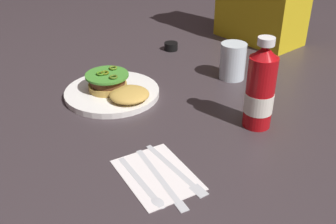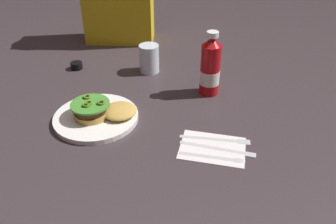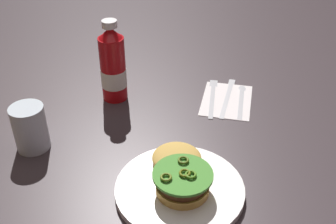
{
  "view_description": "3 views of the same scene",
  "coord_description": "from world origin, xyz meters",
  "px_view_note": "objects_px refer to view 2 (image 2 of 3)",
  "views": [
    {
      "loc": [
        0.77,
        -0.61,
        0.52
      ],
      "look_at": [
        0.16,
        -0.09,
        0.06
      ],
      "focal_mm": 43.11,
      "sensor_mm": 36.0,
      "label": 1
    },
    {
      "loc": [
        0.17,
        -0.93,
        0.59
      ],
      "look_at": [
        0.14,
        -0.1,
        0.05
      ],
      "focal_mm": 35.73,
      "sensor_mm": 36.0,
      "label": 2
    },
    {
      "loc": [
        -0.68,
        -0.08,
        0.6
      ],
      "look_at": [
        0.14,
        -0.05,
        0.04
      ],
      "focal_mm": 43.69,
      "sensor_mm": 36.0,
      "label": 3
    }
  ],
  "objects_px": {
    "condiment_cup": "(77,66)",
    "butter_knife": "(222,148)",
    "burger_sandwich": "(101,110)",
    "napkin": "(212,148)",
    "ketchup_bottle": "(210,68)",
    "water_glass": "(149,59)",
    "fork_utensil": "(221,139)",
    "dinner_plate": "(96,117)",
    "spoon_utensil": "(222,157)"
  },
  "relations": [
    {
      "from": "spoon_utensil",
      "to": "butter_knife",
      "type": "relative_size",
      "value": 0.85
    },
    {
      "from": "water_glass",
      "to": "spoon_utensil",
      "type": "relative_size",
      "value": 0.61
    },
    {
      "from": "spoon_utensil",
      "to": "napkin",
      "type": "bearing_deg",
      "value": 115.65
    },
    {
      "from": "ketchup_bottle",
      "to": "condiment_cup",
      "type": "distance_m",
      "value": 0.55
    },
    {
      "from": "ketchup_bottle",
      "to": "water_glass",
      "type": "distance_m",
      "value": 0.28
    },
    {
      "from": "fork_utensil",
      "to": "condiment_cup",
      "type": "bearing_deg",
      "value": 140.58
    },
    {
      "from": "burger_sandwich",
      "to": "ketchup_bottle",
      "type": "bearing_deg",
      "value": 28.09
    },
    {
      "from": "water_glass",
      "to": "butter_knife",
      "type": "height_order",
      "value": "water_glass"
    },
    {
      "from": "burger_sandwich",
      "to": "spoon_utensil",
      "type": "bearing_deg",
      "value": -25.49
    },
    {
      "from": "butter_knife",
      "to": "ketchup_bottle",
      "type": "bearing_deg",
      "value": 93.51
    },
    {
      "from": "ketchup_bottle",
      "to": "water_glass",
      "type": "relative_size",
      "value": 2.07
    },
    {
      "from": "burger_sandwich",
      "to": "condiment_cup",
      "type": "xyz_separation_m",
      "value": [
        -0.17,
        0.35,
        -0.02
      ]
    },
    {
      "from": "water_glass",
      "to": "fork_utensil",
      "type": "height_order",
      "value": "water_glass"
    },
    {
      "from": "water_glass",
      "to": "fork_utensil",
      "type": "relative_size",
      "value": 0.53
    },
    {
      "from": "napkin",
      "to": "spoon_utensil",
      "type": "relative_size",
      "value": 1.01
    },
    {
      "from": "water_glass",
      "to": "fork_utensil",
      "type": "distance_m",
      "value": 0.49
    },
    {
      "from": "ketchup_bottle",
      "to": "spoon_utensil",
      "type": "height_order",
      "value": "ketchup_bottle"
    },
    {
      "from": "dinner_plate",
      "to": "napkin",
      "type": "height_order",
      "value": "dinner_plate"
    },
    {
      "from": "condiment_cup",
      "to": "spoon_utensil",
      "type": "distance_m",
      "value": 0.74
    },
    {
      "from": "butter_knife",
      "to": "fork_utensil",
      "type": "distance_m",
      "value": 0.04
    },
    {
      "from": "condiment_cup",
      "to": "napkin",
      "type": "relative_size",
      "value": 0.26
    },
    {
      "from": "ketchup_bottle",
      "to": "condiment_cup",
      "type": "height_order",
      "value": "ketchup_bottle"
    },
    {
      "from": "condiment_cup",
      "to": "butter_knife",
      "type": "xyz_separation_m",
      "value": [
        0.53,
        -0.48,
        -0.01
      ]
    },
    {
      "from": "dinner_plate",
      "to": "condiment_cup",
      "type": "xyz_separation_m",
      "value": [
        -0.16,
        0.35,
        0.01
      ]
    },
    {
      "from": "condiment_cup",
      "to": "water_glass",
      "type": "bearing_deg",
      "value": -2.1
    },
    {
      "from": "butter_knife",
      "to": "spoon_utensil",
      "type": "bearing_deg",
      "value": -97.97
    },
    {
      "from": "dinner_plate",
      "to": "spoon_utensil",
      "type": "xyz_separation_m",
      "value": [
        0.37,
        -0.17,
        -0.0
      ]
    },
    {
      "from": "burger_sandwich",
      "to": "water_glass",
      "type": "xyz_separation_m",
      "value": [
        0.12,
        0.34,
        0.02
      ]
    },
    {
      "from": "dinner_plate",
      "to": "fork_utensil",
      "type": "xyz_separation_m",
      "value": [
        0.38,
        -0.09,
        -0.0
      ]
    },
    {
      "from": "water_glass",
      "to": "napkin",
      "type": "bearing_deg",
      "value": -65.2
    },
    {
      "from": "condiment_cup",
      "to": "fork_utensil",
      "type": "relative_size",
      "value": 0.23
    },
    {
      "from": "napkin",
      "to": "burger_sandwich",
      "type": "bearing_deg",
      "value": 159.36
    },
    {
      "from": "napkin",
      "to": "fork_utensil",
      "type": "relative_size",
      "value": 0.89
    },
    {
      "from": "ketchup_bottle",
      "to": "napkin",
      "type": "bearing_deg",
      "value": -91.27
    },
    {
      "from": "fork_utensil",
      "to": "burger_sandwich",
      "type": "bearing_deg",
      "value": 166.14
    },
    {
      "from": "condiment_cup",
      "to": "fork_utensil",
      "type": "distance_m",
      "value": 0.69
    },
    {
      "from": "dinner_plate",
      "to": "condiment_cup",
      "type": "bearing_deg",
      "value": 114.01
    },
    {
      "from": "burger_sandwich",
      "to": "napkin",
      "type": "relative_size",
      "value": 1.1
    },
    {
      "from": "dinner_plate",
      "to": "napkin",
      "type": "bearing_deg",
      "value": -19.66
    },
    {
      "from": "spoon_utensil",
      "to": "burger_sandwich",
      "type": "bearing_deg",
      "value": 154.51
    },
    {
      "from": "dinner_plate",
      "to": "condiment_cup",
      "type": "height_order",
      "value": "condiment_cup"
    },
    {
      "from": "dinner_plate",
      "to": "napkin",
      "type": "distance_m",
      "value": 0.37
    },
    {
      "from": "condiment_cup",
      "to": "butter_knife",
      "type": "height_order",
      "value": "condiment_cup"
    },
    {
      "from": "burger_sandwich",
      "to": "condiment_cup",
      "type": "bearing_deg",
      "value": 116.6
    },
    {
      "from": "butter_knife",
      "to": "fork_utensil",
      "type": "xyz_separation_m",
      "value": [
        0.0,
        0.04,
        0.0
      ]
    },
    {
      "from": "water_glass",
      "to": "spoon_utensil",
      "type": "bearing_deg",
      "value": -65.13
    },
    {
      "from": "spoon_utensil",
      "to": "butter_knife",
      "type": "xyz_separation_m",
      "value": [
        0.01,
        0.04,
        0.0
      ]
    },
    {
      "from": "burger_sandwich",
      "to": "condiment_cup",
      "type": "distance_m",
      "value": 0.39
    },
    {
      "from": "ketchup_bottle",
      "to": "water_glass",
      "type": "height_order",
      "value": "ketchup_bottle"
    },
    {
      "from": "water_glass",
      "to": "butter_knife",
      "type": "bearing_deg",
      "value": -62.93
    }
  ]
}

